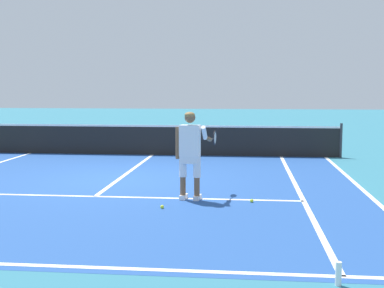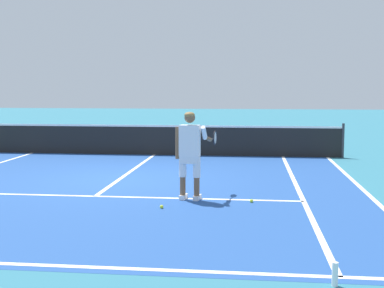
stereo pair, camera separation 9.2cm
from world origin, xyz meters
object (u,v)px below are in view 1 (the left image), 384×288
Objects in this scene: tennis_player at (191,149)px; tennis_ball_by_baseline at (162,207)px; water_bottle at (338,274)px; tennis_ball_near_feet at (252,201)px.

tennis_ball_by_baseline is (-0.43, -0.80, -0.96)m from tennis_player.
tennis_ball_near_feet is at bearing 102.58° from water_bottle.
tennis_player is 4.75m from water_bottle.
tennis_player is at bearing 61.73° from tennis_ball_by_baseline.
tennis_player is 1.53m from tennis_ball_near_feet.
tennis_player is at bearing 173.64° from tennis_ball_near_feet.
tennis_ball_near_feet is at bearing -6.36° from tennis_player.
tennis_player is 25.95× the size of tennis_ball_near_feet.
water_bottle is (2.52, -3.38, 0.10)m from tennis_ball_by_baseline.
tennis_ball_near_feet and tennis_ball_by_baseline have the same top height.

